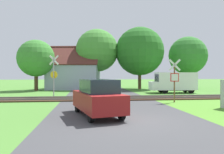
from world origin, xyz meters
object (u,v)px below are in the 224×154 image
object	(u,v)px
tree_right	(140,51)
tree_far	(188,56)
crossing_sign_far	(54,74)
tree_left	(36,58)
mail_truck	(174,82)
tree_center	(97,51)
parked_car	(98,98)
house	(75,75)
stop_sign_near	(175,78)

from	to	relation	value
tree_right	tree_far	bearing A→B (deg)	4.78
crossing_sign_far	tree_left	distance (m)	9.70
tree_far	mail_truck	world-z (taller)	tree_far
tree_center	crossing_sign_far	bearing A→B (deg)	-110.99
tree_right	mail_truck	xyz separation A→B (m)	(2.24, -6.53, -3.97)
parked_car	tree_right	bearing A→B (deg)	56.16
house	stop_sign_near	bearing A→B (deg)	-53.83
crossing_sign_far	mail_truck	bearing A→B (deg)	32.42
tree_far	parked_car	distance (m)	24.32
house	tree_left	bearing A→B (deg)	-142.44
crossing_sign_far	parked_car	size ratio (longest dim) A/B	0.87
tree_center	house	bearing A→B (deg)	174.79
tree_center	tree_far	distance (m)	13.12
tree_center	tree_left	bearing A→B (deg)	-163.80
house	tree_right	world-z (taller)	tree_right
tree_right	tree_left	size ratio (longest dim) A/B	1.35
tree_far	tree_left	bearing A→B (deg)	-174.65
tree_far	parked_car	world-z (taller)	tree_far
tree_far	house	bearing A→B (deg)	177.98
tree_right	mail_truck	bearing A→B (deg)	-71.07
tree_right	mail_truck	world-z (taller)	tree_right
tree_right	parked_car	xyz separation A→B (m)	(-6.74, -18.90, -4.32)
house	mail_truck	world-z (taller)	house
tree_left	tree_right	bearing A→B (deg)	5.66
tree_left	tree_far	bearing A→B (deg)	5.35
stop_sign_near	mail_truck	xyz separation A→B (m)	(3.21, 7.86, -0.52)
tree_right	tree_center	distance (m)	5.91
stop_sign_near	mail_truck	size ratio (longest dim) A/B	0.63
stop_sign_near	tree_far	size ratio (longest dim) A/B	0.42
house	tree_left	size ratio (longest dim) A/B	1.23
stop_sign_near	tree_left	bearing A→B (deg)	-39.04
house	tree_far	bearing A→B (deg)	7.19
tree_center	parked_car	xyz separation A→B (m)	(-0.90, -19.80, -4.45)
mail_truck	parked_car	bearing A→B (deg)	146.47
tree_right	tree_left	xyz separation A→B (m)	(-13.56, -1.34, -1.17)
tree_left	tree_far	size ratio (longest dim) A/B	0.85
parked_car	tree_center	bearing A→B (deg)	73.18
crossing_sign_far	tree_left	size ratio (longest dim) A/B	0.58
tree_center	mail_truck	xyz separation A→B (m)	(8.08, -7.43, -4.10)
tree_right	tree_center	bearing A→B (deg)	171.25
crossing_sign_far	tree_center	size ratio (longest dim) A/B	0.45
tree_right	mail_truck	size ratio (longest dim) A/B	1.72
house	tree_left	world-z (taller)	tree_left
tree_center	mail_truck	distance (m)	11.72
house	tree_center	bearing A→B (deg)	4.00
house	mail_truck	xyz separation A→B (m)	(11.13, -7.71, -0.65)
tree_right	tree_left	world-z (taller)	tree_right
tree_left	mail_truck	distance (m)	16.86
tree_right	tree_far	xyz separation A→B (m)	(7.26, 0.61, -0.46)
stop_sign_near	tree_far	bearing A→B (deg)	-111.76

